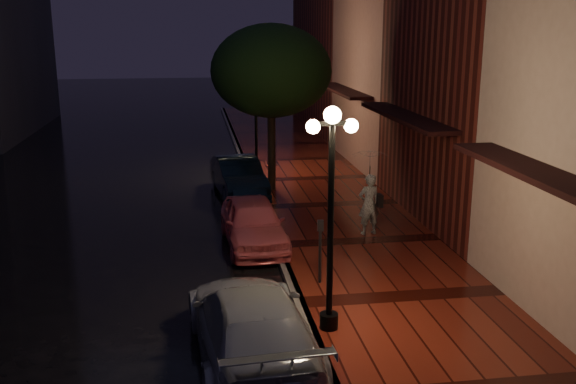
{
  "coord_description": "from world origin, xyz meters",
  "views": [
    {
      "loc": [
        -2.11,
        -16.16,
        5.84
      ],
      "look_at": [
        0.41,
        0.76,
        1.4
      ],
      "focal_mm": 40.0,
      "sensor_mm": 36.0,
      "label": 1
    }
  ],
  "objects_px": {
    "streetlamp_far": "(256,111)",
    "street_tree": "(271,74)",
    "woman_with_umbrella": "(370,179)",
    "pink_car": "(253,223)",
    "silver_car": "(252,325)",
    "parking_meter": "(320,245)",
    "navy_car": "(239,177)",
    "streetlamp_near": "(331,207)"
  },
  "relations": [
    {
      "from": "streetlamp_far",
      "to": "street_tree",
      "type": "bearing_deg",
      "value": -85.09
    },
    {
      "from": "woman_with_umbrella",
      "to": "pink_car",
      "type": "bearing_deg",
      "value": -8.01
    },
    {
      "from": "silver_car",
      "to": "pink_car",
      "type": "bearing_deg",
      "value": -99.9
    },
    {
      "from": "parking_meter",
      "to": "navy_car",
      "type": "bearing_deg",
      "value": 101.28
    },
    {
      "from": "streetlamp_far",
      "to": "pink_car",
      "type": "relative_size",
      "value": 1.11
    },
    {
      "from": "pink_car",
      "to": "woman_with_umbrella",
      "type": "distance_m",
      "value": 3.44
    },
    {
      "from": "streetlamp_far",
      "to": "navy_car",
      "type": "distance_m",
      "value": 3.78
    },
    {
      "from": "streetlamp_far",
      "to": "parking_meter",
      "type": "relative_size",
      "value": 2.9
    },
    {
      "from": "streetlamp_near",
      "to": "street_tree",
      "type": "xyz_separation_m",
      "value": [
        0.26,
        10.99,
        1.64
      ]
    },
    {
      "from": "pink_car",
      "to": "silver_car",
      "type": "bearing_deg",
      "value": -98.54
    },
    {
      "from": "silver_car",
      "to": "woman_with_umbrella",
      "type": "distance_m",
      "value": 7.52
    },
    {
      "from": "pink_car",
      "to": "streetlamp_far",
      "type": "bearing_deg",
      "value": 80.84
    },
    {
      "from": "streetlamp_near",
      "to": "pink_car",
      "type": "relative_size",
      "value": 1.11
    },
    {
      "from": "streetlamp_near",
      "to": "woman_with_umbrella",
      "type": "distance_m",
      "value": 6.07
    },
    {
      "from": "streetlamp_far",
      "to": "street_tree",
      "type": "relative_size",
      "value": 0.74
    },
    {
      "from": "silver_car",
      "to": "woman_with_umbrella",
      "type": "bearing_deg",
      "value": -125.62
    },
    {
      "from": "streetlamp_near",
      "to": "pink_car",
      "type": "xyz_separation_m",
      "value": [
        -0.95,
        5.42,
        -1.94
      ]
    },
    {
      "from": "streetlamp_far",
      "to": "street_tree",
      "type": "distance_m",
      "value": 3.44
    },
    {
      "from": "pink_car",
      "to": "silver_car",
      "type": "height_order",
      "value": "silver_car"
    },
    {
      "from": "streetlamp_near",
      "to": "silver_car",
      "type": "distance_m",
      "value": 2.59
    },
    {
      "from": "streetlamp_far",
      "to": "woman_with_umbrella",
      "type": "relative_size",
      "value": 1.78
    },
    {
      "from": "pink_car",
      "to": "navy_car",
      "type": "bearing_deg",
      "value": 87.16
    },
    {
      "from": "streetlamp_far",
      "to": "parking_meter",
      "type": "bearing_deg",
      "value": -88.67
    },
    {
      "from": "street_tree",
      "to": "navy_car",
      "type": "distance_m",
      "value": 3.77
    },
    {
      "from": "streetlamp_far",
      "to": "pink_car",
      "type": "height_order",
      "value": "streetlamp_far"
    },
    {
      "from": "streetlamp_far",
      "to": "woman_with_umbrella",
      "type": "bearing_deg",
      "value": -74.7
    },
    {
      "from": "silver_car",
      "to": "streetlamp_near",
      "type": "bearing_deg",
      "value": -157.03
    },
    {
      "from": "pink_car",
      "to": "parking_meter",
      "type": "relative_size",
      "value": 2.62
    },
    {
      "from": "streetlamp_far",
      "to": "navy_car",
      "type": "xyz_separation_m",
      "value": [
        -0.95,
        -3.11,
        -1.92
      ]
    },
    {
      "from": "pink_car",
      "to": "woman_with_umbrella",
      "type": "height_order",
      "value": "woman_with_umbrella"
    },
    {
      "from": "streetlamp_far",
      "to": "parking_meter",
      "type": "height_order",
      "value": "streetlamp_far"
    },
    {
      "from": "navy_car",
      "to": "silver_car",
      "type": "bearing_deg",
      "value": -99.99
    },
    {
      "from": "streetlamp_near",
      "to": "street_tree",
      "type": "height_order",
      "value": "street_tree"
    },
    {
      "from": "navy_car",
      "to": "pink_car",
      "type": "bearing_deg",
      "value": -96.95
    },
    {
      "from": "streetlamp_far",
      "to": "pink_car",
      "type": "bearing_deg",
      "value": -96.32
    },
    {
      "from": "navy_car",
      "to": "street_tree",
      "type": "bearing_deg",
      "value": -2.05
    },
    {
      "from": "street_tree",
      "to": "woman_with_umbrella",
      "type": "height_order",
      "value": "street_tree"
    },
    {
      "from": "streetlamp_far",
      "to": "streetlamp_near",
      "type": "bearing_deg",
      "value": -90.0
    },
    {
      "from": "pink_car",
      "to": "silver_car",
      "type": "relative_size",
      "value": 0.79
    },
    {
      "from": "streetlamp_far",
      "to": "parking_meter",
      "type": "distance_m",
      "value": 11.83
    },
    {
      "from": "streetlamp_far",
      "to": "navy_car",
      "type": "relative_size",
      "value": 1.05
    },
    {
      "from": "streetlamp_near",
      "to": "silver_car",
      "type": "height_order",
      "value": "streetlamp_near"
    }
  ]
}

